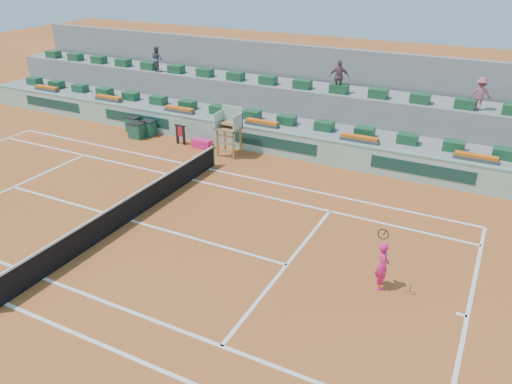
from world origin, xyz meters
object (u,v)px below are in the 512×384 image
Objects in this scene: umpire_chair at (230,125)px; tennis_player at (383,265)px; drink_cooler_a at (148,128)px; player_bag at (202,144)px.

umpire_chair is 11.88m from tennis_player.
drink_cooler_a is at bearing 152.43° from tennis_player.
drink_cooler_a is (-3.62, 0.29, 0.20)m from player_bag.
umpire_chair is (1.75, -0.14, 1.32)m from player_bag.
tennis_player is at bearing -33.67° from player_bag.
tennis_player reaches higher than drink_cooler_a.
tennis_player is at bearing -27.57° from drink_cooler_a.
umpire_chair is at bearing 142.20° from tennis_player.
tennis_player is (11.12, -7.41, 0.56)m from player_bag.
umpire_chair is 5.50m from drink_cooler_a.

